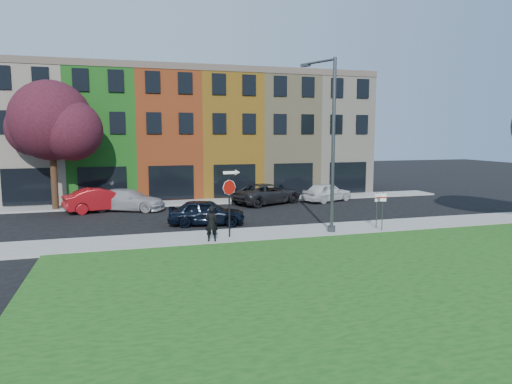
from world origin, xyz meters
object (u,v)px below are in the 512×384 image
object	(u,v)px
stop_sign	(229,189)
sedan_near	(206,212)
street_lamp	(330,146)
man	(211,224)

from	to	relation	value
stop_sign	sedan_near	xyz separation A→B (m)	(-0.46, 3.88, -1.77)
stop_sign	street_lamp	xyz separation A→B (m)	(5.33, -0.09, 2.09)
man	sedan_near	size ratio (longest dim) A/B	0.37
man	street_lamp	distance (m)	7.34
man	sedan_near	xyz separation A→B (m)	(0.57, 4.50, -0.22)
sedan_near	man	bearing A→B (deg)	-176.06
sedan_near	stop_sign	bearing A→B (deg)	-162.18
stop_sign	man	world-z (taller)	stop_sign
sedan_near	street_lamp	world-z (taller)	street_lamp
stop_sign	man	xyz separation A→B (m)	(-1.02, -0.62, -1.54)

